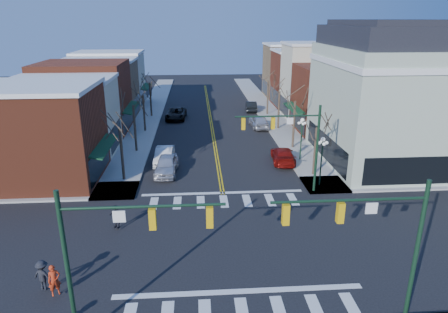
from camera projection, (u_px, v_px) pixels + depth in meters
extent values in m
plane|color=black|center=(231.00, 244.00, 25.01)|extent=(160.00, 160.00, 0.00)
cube|color=#9E9B93|center=(135.00, 148.00, 43.24)|extent=(3.50, 70.00, 0.15)
cube|color=#9E9B93|center=(293.00, 145.00, 44.42)|extent=(3.50, 70.00, 0.15)
cube|color=maroon|center=(37.00, 136.00, 33.73)|extent=(10.00, 8.50, 8.00)
cube|color=beige|center=(65.00, 117.00, 41.11)|extent=(10.00, 7.00, 7.50)
cube|color=maroon|center=(85.00, 98.00, 48.49)|extent=(10.00, 9.00, 8.50)
cube|color=#90734F|center=(100.00, 89.00, 56.38)|extent=(10.00, 7.50, 7.80)
cube|color=beige|center=(111.00, 80.00, 63.62)|extent=(10.00, 8.00, 8.20)
cube|color=maroon|center=(338.00, 99.00, 49.01)|extent=(10.00, 8.50, 8.00)
cube|color=beige|center=(320.00, 82.00, 55.98)|extent=(10.00, 7.00, 10.00)
cube|color=maroon|center=(306.00, 79.00, 63.29)|extent=(10.00, 8.00, 8.50)
cube|color=#90734F|center=(294.00, 71.00, 70.75)|extent=(10.00, 8.00, 9.00)
cube|color=#ABBAA1|center=(390.00, 106.00, 37.98)|extent=(12.00, 14.00, 11.00)
cube|color=white|center=(396.00, 62.00, 36.64)|extent=(12.25, 14.25, 0.50)
cube|color=black|center=(400.00, 36.00, 35.88)|extent=(11.40, 13.40, 1.80)
cube|color=black|center=(402.00, 23.00, 35.52)|extent=(9.80, 11.80, 0.60)
cylinder|color=#14331E|center=(68.00, 271.00, 16.36)|extent=(0.20, 0.20, 7.20)
cylinder|color=#14331E|center=(143.00, 207.00, 15.66)|extent=(6.50, 0.12, 0.12)
cube|color=gold|center=(153.00, 219.00, 15.86)|extent=(0.28, 0.28, 0.90)
cube|color=gold|center=(210.00, 217.00, 16.01)|extent=(0.28, 0.28, 0.90)
cylinder|color=#14331E|center=(416.00, 256.00, 17.35)|extent=(0.20, 0.20, 7.20)
cylinder|color=#14331E|center=(349.00, 200.00, 16.22)|extent=(6.50, 0.12, 0.12)
cube|color=gold|center=(340.00, 213.00, 16.37)|extent=(0.28, 0.28, 0.90)
cube|color=gold|center=(286.00, 214.00, 16.22)|extent=(0.28, 0.28, 0.90)
cylinder|color=#14331E|center=(317.00, 150.00, 31.30)|extent=(0.20, 0.20, 7.20)
cylinder|color=#14331E|center=(278.00, 116.00, 30.16)|extent=(6.50, 0.12, 0.12)
cube|color=gold|center=(273.00, 123.00, 30.32)|extent=(0.28, 0.28, 0.90)
cube|color=gold|center=(243.00, 124.00, 30.17)|extent=(0.28, 0.28, 0.90)
cylinder|color=#14331E|center=(321.00, 164.00, 32.91)|extent=(0.12, 0.12, 4.00)
sphere|color=white|center=(323.00, 139.00, 32.21)|extent=(0.36, 0.36, 0.36)
cylinder|color=#14331E|center=(301.00, 141.00, 39.04)|extent=(0.12, 0.12, 4.00)
sphere|color=white|center=(302.00, 120.00, 38.34)|extent=(0.36, 0.36, 0.36)
cylinder|color=#382B21|center=(122.00, 155.00, 34.03)|extent=(0.24, 0.24, 4.76)
cylinder|color=#382B21|center=(135.00, 129.00, 41.52)|extent=(0.24, 0.24, 5.04)
cylinder|color=#382B21|center=(144.00, 114.00, 49.14)|extent=(0.24, 0.24, 4.55)
cylinder|color=#382B21|center=(151.00, 100.00, 56.62)|extent=(0.24, 0.24, 4.90)
cylinder|color=#382B21|center=(315.00, 151.00, 35.18)|extent=(0.24, 0.24, 4.62)
cylinder|color=#382B21|center=(294.00, 125.00, 42.63)|extent=(0.24, 0.24, 5.18)
cylinder|color=#382B21|center=(279.00, 111.00, 50.23)|extent=(0.24, 0.24, 4.83)
cylinder|color=#382B21|center=(268.00, 98.00, 57.74)|extent=(0.24, 0.24, 4.97)
imported|color=silver|center=(166.00, 165.00, 36.14)|extent=(2.22, 4.96, 1.65)
imported|color=white|center=(164.00, 156.00, 38.79)|extent=(1.82, 4.71, 1.53)
imported|color=black|center=(176.00, 114.00, 55.82)|extent=(2.95, 5.75, 1.55)
imported|color=maroon|center=(283.00, 155.00, 39.03)|extent=(2.49, 5.23, 1.47)
imported|color=silver|center=(259.00, 121.00, 51.38)|extent=(2.28, 5.08, 1.69)
imported|color=black|center=(251.00, 106.00, 60.76)|extent=(1.91, 4.62, 1.49)
imported|color=#B72F13|center=(54.00, 280.00, 19.97)|extent=(0.73, 0.65, 1.68)
imported|color=black|center=(116.00, 216.00, 26.44)|extent=(1.05, 0.82, 1.66)
imported|color=black|center=(43.00, 275.00, 20.37)|extent=(1.22, 0.92, 1.67)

